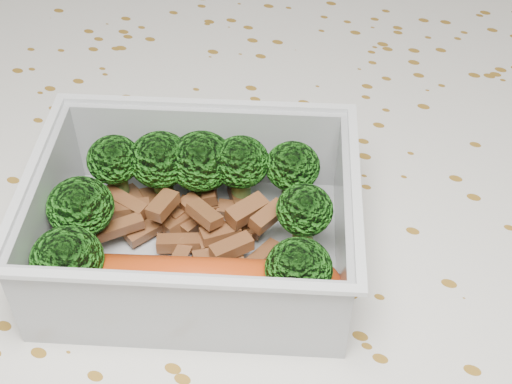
% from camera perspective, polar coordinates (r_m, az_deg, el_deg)
% --- Properties ---
extents(dining_table, '(1.40, 0.90, 0.75)m').
position_cam_1_polar(dining_table, '(0.54, -0.91, -8.29)').
color(dining_table, brown).
rests_on(dining_table, ground).
extents(tablecloth, '(1.46, 0.96, 0.19)m').
position_cam_1_polar(tablecloth, '(0.50, -0.98, -4.81)').
color(tablecloth, silver).
rests_on(tablecloth, dining_table).
extents(lunch_container, '(0.23, 0.21, 0.07)m').
position_cam_1_polar(lunch_container, '(0.43, -4.87, -3.17)').
color(lunch_container, silver).
rests_on(lunch_container, tablecloth).
extents(broccoli_florets, '(0.17, 0.16, 0.05)m').
position_cam_1_polar(broccoli_florets, '(0.43, -5.59, -0.30)').
color(broccoli_florets, '#608C3F').
rests_on(broccoli_florets, lunch_container).
extents(meat_pile, '(0.12, 0.09, 0.03)m').
position_cam_1_polar(meat_pile, '(0.45, -5.03, -2.42)').
color(meat_pile, brown).
rests_on(meat_pile, lunch_container).
extents(sausage, '(0.16, 0.08, 0.03)m').
position_cam_1_polar(sausage, '(0.41, -4.95, -7.25)').
color(sausage, '#B93B10').
rests_on(sausage, lunch_container).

